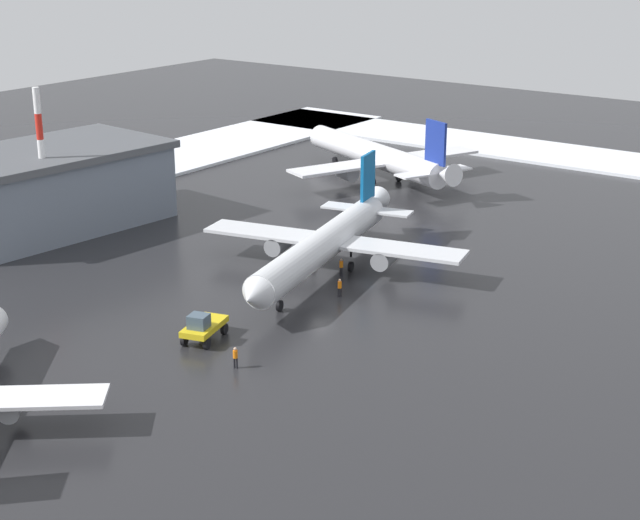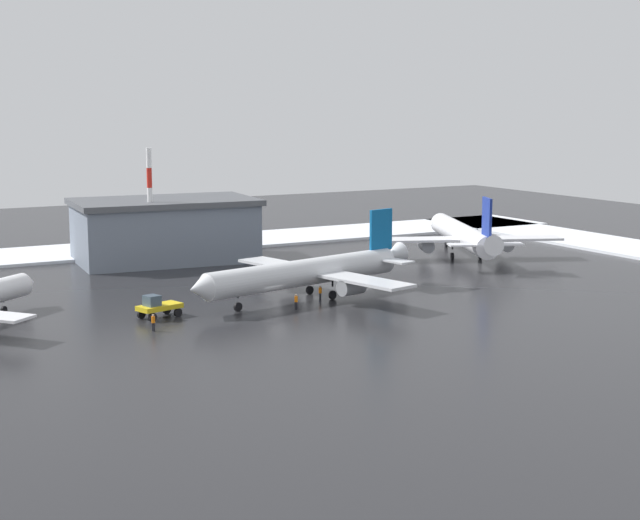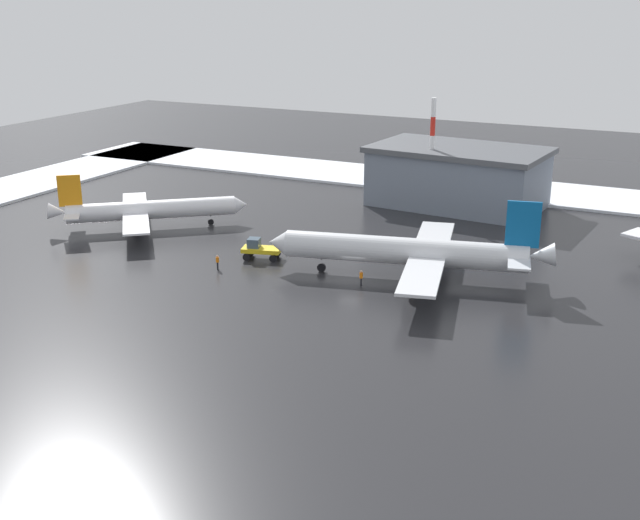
{
  "view_description": "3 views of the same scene",
  "coord_description": "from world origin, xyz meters",
  "px_view_note": "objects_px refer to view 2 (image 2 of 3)",
  "views": [
    {
      "loc": [
        65.87,
        48.02,
        31.67
      ],
      "look_at": [
        1.38,
        1.13,
        4.38
      ],
      "focal_mm": 55.0,
      "sensor_mm": 36.0,
      "label": 1
    },
    {
      "loc": [
        46.21,
        92.94,
        22.05
      ],
      "look_at": [
        -3.97,
        2.34,
        5.44
      ],
      "focal_mm": 55.0,
      "sensor_mm": 36.0,
      "label": 2
    },
    {
      "loc": [
        -33.48,
        76.24,
        29.84
      ],
      "look_at": [
        2.33,
        2.89,
        2.86
      ],
      "focal_mm": 45.0,
      "sensor_mm": 36.0,
      "label": 3
    }
  ],
  "objects_px": {
    "ground_crew_mid_apron": "(296,301)",
    "cargo_hangar": "(165,230)",
    "airplane_parked_portside": "(309,272)",
    "antenna_mast": "(150,207)",
    "pushback_tug": "(158,306)",
    "ground_crew_near_tug": "(320,292)",
    "airplane_parked_starboard": "(463,235)",
    "ground_crew_by_nose_gear": "(153,322)"
  },
  "relations": [
    {
      "from": "ground_crew_mid_apron",
      "to": "cargo_hangar",
      "type": "relative_size",
      "value": 0.07
    },
    {
      "from": "airplane_parked_portside",
      "to": "antenna_mast",
      "type": "relative_size",
      "value": 1.95
    },
    {
      "from": "airplane_parked_portside",
      "to": "cargo_hangar",
      "type": "height_order",
      "value": "airplane_parked_portside"
    },
    {
      "from": "airplane_parked_portside",
      "to": "cargo_hangar",
      "type": "bearing_deg",
      "value": -94.91
    },
    {
      "from": "pushback_tug",
      "to": "ground_crew_near_tug",
      "type": "height_order",
      "value": "pushback_tug"
    },
    {
      "from": "ground_crew_mid_apron",
      "to": "pushback_tug",
      "type": "bearing_deg",
      "value": 138.84
    },
    {
      "from": "airplane_parked_starboard",
      "to": "pushback_tug",
      "type": "relative_size",
      "value": 6.25
    },
    {
      "from": "pushback_tug",
      "to": "ground_crew_near_tug",
      "type": "bearing_deg",
      "value": 163.66
    },
    {
      "from": "ground_crew_mid_apron",
      "to": "ground_crew_by_nose_gear",
      "type": "xyz_separation_m",
      "value": [
        16.92,
        2.24,
        0.0
      ]
    },
    {
      "from": "antenna_mast",
      "to": "airplane_parked_portside",
      "type": "bearing_deg",
      "value": 104.81
    },
    {
      "from": "ground_crew_mid_apron",
      "to": "cargo_hangar",
      "type": "xyz_separation_m",
      "value": [
        0.88,
        -38.17,
        3.47
      ]
    },
    {
      "from": "airplane_parked_portside",
      "to": "ground_crew_mid_apron",
      "type": "distance_m",
      "value": 6.42
    },
    {
      "from": "cargo_hangar",
      "to": "ground_crew_mid_apron",
      "type": "bearing_deg",
      "value": 96.5
    },
    {
      "from": "airplane_parked_starboard",
      "to": "airplane_parked_portside",
      "type": "bearing_deg",
      "value": 138.19
    },
    {
      "from": "ground_crew_by_nose_gear",
      "to": "airplane_parked_starboard",
      "type": "bearing_deg",
      "value": -179.55
    },
    {
      "from": "airplane_parked_starboard",
      "to": "ground_crew_by_nose_gear",
      "type": "distance_m",
      "value": 59.42
    },
    {
      "from": "airplane_parked_starboard",
      "to": "cargo_hangar",
      "type": "xyz_separation_m",
      "value": [
        38.81,
        -17.69,
        1.2
      ]
    },
    {
      "from": "antenna_mast",
      "to": "ground_crew_near_tug",
      "type": "bearing_deg",
      "value": 105.37
    },
    {
      "from": "pushback_tug",
      "to": "ground_crew_by_nose_gear",
      "type": "bearing_deg",
      "value": 50.44
    },
    {
      "from": "airplane_parked_portside",
      "to": "pushback_tug",
      "type": "bearing_deg",
      "value": -9.1
    },
    {
      "from": "cargo_hangar",
      "to": "pushback_tug",
      "type": "bearing_deg",
      "value": 73.84
    },
    {
      "from": "airplane_parked_portside",
      "to": "ground_crew_mid_apron",
      "type": "height_order",
      "value": "airplane_parked_portside"
    },
    {
      "from": "pushback_tug",
      "to": "cargo_hangar",
      "type": "xyz_separation_m",
      "value": [
        -13.64,
        -34.93,
        3.16
      ]
    },
    {
      "from": "ground_crew_by_nose_gear",
      "to": "pushback_tug",
      "type": "bearing_deg",
      "value": -135.67
    },
    {
      "from": "cargo_hangar",
      "to": "antenna_mast",
      "type": "bearing_deg",
      "value": 50.59
    },
    {
      "from": "pushback_tug",
      "to": "ground_crew_mid_apron",
      "type": "height_order",
      "value": "pushback_tug"
    },
    {
      "from": "ground_crew_near_tug",
      "to": "antenna_mast",
      "type": "distance_m",
      "value": 33.79
    },
    {
      "from": "airplane_parked_portside",
      "to": "ground_crew_by_nose_gear",
      "type": "distance_m",
      "value": 22.09
    },
    {
      "from": "ground_crew_by_nose_gear",
      "to": "cargo_hangar",
      "type": "distance_m",
      "value": 43.61
    },
    {
      "from": "pushback_tug",
      "to": "antenna_mast",
      "type": "bearing_deg",
      "value": -124.21
    },
    {
      "from": "antenna_mast",
      "to": "cargo_hangar",
      "type": "relative_size",
      "value": 0.61
    },
    {
      "from": "airplane_parked_portside",
      "to": "ground_crew_by_nose_gear",
      "type": "xyz_separation_m",
      "value": [
        20.91,
        6.78,
        -2.15
      ]
    },
    {
      "from": "ground_crew_mid_apron",
      "to": "ground_crew_near_tug",
      "type": "distance_m",
      "value": 5.63
    },
    {
      "from": "pushback_tug",
      "to": "ground_crew_by_nose_gear",
      "type": "relative_size",
      "value": 2.94
    },
    {
      "from": "airplane_parked_portside",
      "to": "cargo_hangar",
      "type": "distance_m",
      "value": 34.0
    },
    {
      "from": "airplane_parked_portside",
      "to": "antenna_mast",
      "type": "xyz_separation_m",
      "value": [
        8.04,
        -30.41,
        4.95
      ]
    },
    {
      "from": "ground_crew_mid_apron",
      "to": "ground_crew_by_nose_gear",
      "type": "bearing_deg",
      "value": 158.94
    },
    {
      "from": "ground_crew_mid_apron",
      "to": "antenna_mast",
      "type": "bearing_deg",
      "value": 68.01
    },
    {
      "from": "airplane_parked_portside",
      "to": "antenna_mast",
      "type": "distance_m",
      "value": 31.84
    },
    {
      "from": "ground_crew_by_nose_gear",
      "to": "cargo_hangar",
      "type": "relative_size",
      "value": 0.07
    },
    {
      "from": "airplane_parked_starboard",
      "to": "ground_crew_near_tug",
      "type": "distance_m",
      "value": 37.57
    },
    {
      "from": "ground_crew_mid_apron",
      "to": "ground_crew_near_tug",
      "type": "bearing_deg",
      "value": 4.78
    }
  ]
}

